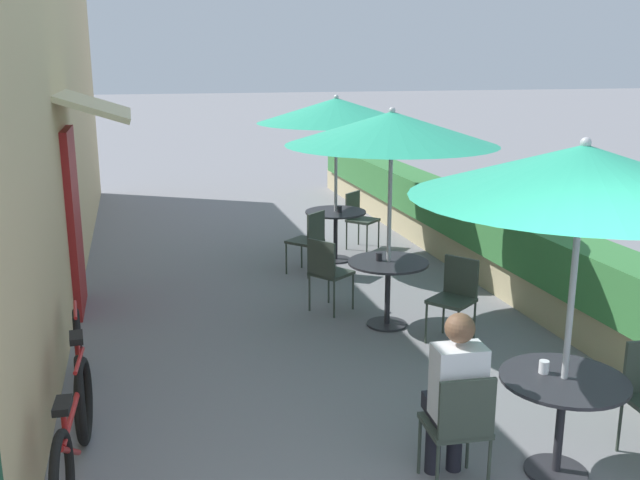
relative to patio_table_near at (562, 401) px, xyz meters
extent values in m
cube|color=#D6B784|center=(-3.62, 5.14, 1.54)|extent=(0.24, 13.96, 4.20)
cube|color=maroon|center=(-3.46, 4.44, 0.49)|extent=(0.08, 0.96, 2.10)
cube|color=beige|center=(-3.15, 4.44, 1.79)|extent=(0.78, 1.80, 0.30)
cube|color=tan|center=(1.68, 5.04, -0.33)|extent=(0.44, 12.96, 0.45)
cube|color=#387A3D|center=(1.68, 5.04, 0.17)|extent=(0.60, 12.31, 0.56)
cylinder|color=#28282D|center=(0.00, 0.00, -0.55)|extent=(0.44, 0.44, 0.02)
cylinder|color=#28282D|center=(0.00, 0.00, -0.19)|extent=(0.06, 0.06, 0.71)
cylinder|color=#28282D|center=(0.00, 0.00, 0.16)|extent=(0.87, 0.87, 0.02)
cylinder|color=#B7B7BC|center=(0.00, 0.00, 0.58)|extent=(0.04, 0.04, 2.27)
cone|color=#2DAD84|center=(0.00, 0.00, 1.59)|extent=(2.21, 2.21, 0.34)
sphere|color=#B7B7BC|center=(0.00, 0.00, 1.78)|extent=(0.07, 0.07, 0.07)
cube|color=#384238|center=(-0.77, 0.05, -0.11)|extent=(0.43, 0.43, 0.04)
cube|color=#384238|center=(-0.79, -0.13, 0.10)|extent=(0.38, 0.06, 0.42)
cylinder|color=#384238|center=(-0.58, 0.22, -0.33)|extent=(0.02, 0.02, 0.45)
cylinder|color=#384238|center=(-0.94, 0.24, -0.33)|extent=(0.02, 0.02, 0.45)
cylinder|color=#384238|center=(-0.61, -0.14, -0.33)|extent=(0.02, 0.02, 0.45)
cylinder|color=#384238|center=(-0.97, -0.12, -0.33)|extent=(0.02, 0.02, 0.45)
cylinder|color=#23232D|center=(-0.68, 0.23, -0.32)|extent=(0.11, 0.11, 0.47)
cylinder|color=#23232D|center=(-0.84, 0.24, -0.32)|extent=(0.11, 0.11, 0.47)
cube|color=#23232D|center=(-0.77, 0.14, -0.03)|extent=(0.32, 0.38, 0.12)
cube|color=white|center=(-0.78, 0.03, 0.22)|extent=(0.35, 0.24, 0.50)
sphere|color=brown|center=(-0.77, 0.05, 0.59)|extent=(0.20, 0.20, 0.20)
cylinder|color=#384238|center=(0.61, 0.14, -0.33)|extent=(0.02, 0.02, 0.45)
cylinder|color=white|center=(-0.09, 0.11, 0.22)|extent=(0.07, 0.07, 0.09)
cylinder|color=#28282D|center=(-0.17, 3.03, -0.55)|extent=(0.44, 0.44, 0.02)
cylinder|color=#28282D|center=(-0.17, 3.03, -0.19)|extent=(0.06, 0.06, 0.71)
cylinder|color=#28282D|center=(-0.17, 3.03, 0.16)|extent=(0.87, 0.87, 0.02)
cylinder|color=#B7B7BC|center=(-0.17, 3.03, 0.58)|extent=(0.04, 0.04, 2.27)
cone|color=#2DAD84|center=(-0.17, 3.03, 1.59)|extent=(2.21, 2.21, 0.34)
sphere|color=#B7B7BC|center=(-0.17, 3.03, 1.78)|extent=(0.07, 0.07, 0.07)
cube|color=#384238|center=(-0.63, 3.65, -0.11)|extent=(0.56, 0.56, 0.04)
cube|color=#384238|center=(-0.78, 3.54, 0.10)|extent=(0.25, 0.32, 0.42)
cylinder|color=#384238|center=(-0.38, 3.61, -0.33)|extent=(0.02, 0.02, 0.45)
cylinder|color=#384238|center=(-0.60, 3.90, -0.33)|extent=(0.02, 0.02, 0.45)
cylinder|color=#384238|center=(-0.67, 3.40, -0.33)|extent=(0.02, 0.02, 0.45)
cylinder|color=#384238|center=(-0.89, 3.69, -0.33)|extent=(0.02, 0.02, 0.45)
cube|color=#384238|center=(0.29, 2.41, -0.11)|extent=(0.56, 0.56, 0.04)
cube|color=#384238|center=(0.44, 2.52, 0.10)|extent=(0.25, 0.32, 0.42)
cylinder|color=#384238|center=(0.04, 2.44, -0.33)|extent=(0.02, 0.02, 0.45)
cylinder|color=#384238|center=(0.25, 2.15, -0.33)|extent=(0.02, 0.02, 0.45)
cylinder|color=#384238|center=(0.33, 2.66, -0.33)|extent=(0.02, 0.02, 0.45)
cylinder|color=#384238|center=(0.54, 2.37, -0.33)|extent=(0.02, 0.02, 0.45)
cylinder|color=#232328|center=(-0.26, 3.08, 0.22)|extent=(0.07, 0.07, 0.09)
cylinder|color=#28282D|center=(-0.01, 5.68, -0.55)|extent=(0.44, 0.44, 0.02)
cylinder|color=#28282D|center=(-0.01, 5.68, -0.19)|extent=(0.06, 0.06, 0.71)
cylinder|color=#28282D|center=(-0.01, 5.68, 0.16)|extent=(0.87, 0.87, 0.02)
cylinder|color=#B7B7BC|center=(-0.01, 5.68, 0.58)|extent=(0.04, 0.04, 2.27)
cone|color=#2DAD84|center=(-0.01, 5.68, 1.59)|extent=(2.21, 2.21, 0.34)
sphere|color=#B7B7BC|center=(-0.01, 5.68, 1.78)|extent=(0.07, 0.07, 0.07)
cube|color=#384238|center=(-0.59, 5.17, -0.11)|extent=(0.56, 0.56, 0.04)
cube|color=#384238|center=(-0.47, 5.03, 0.10)|extent=(0.30, 0.27, 0.42)
cylinder|color=#384238|center=(-0.57, 5.42, -0.33)|extent=(0.02, 0.02, 0.45)
cylinder|color=#384238|center=(-0.84, 5.18, -0.33)|extent=(0.02, 0.02, 0.45)
cylinder|color=#384238|center=(-0.33, 5.15, -0.33)|extent=(0.02, 0.02, 0.45)
cylinder|color=#384238|center=(-0.60, 4.91, -0.33)|extent=(0.02, 0.02, 0.45)
cube|color=#384238|center=(0.57, 6.20, -0.11)|extent=(0.56, 0.56, 0.04)
cube|color=#384238|center=(0.45, 6.34, 0.10)|extent=(0.30, 0.27, 0.42)
cylinder|color=#384238|center=(0.56, 5.94, -0.33)|extent=(0.02, 0.02, 0.45)
cylinder|color=#384238|center=(0.83, 6.18, -0.33)|extent=(0.02, 0.02, 0.45)
cylinder|color=#384238|center=(0.32, 6.21, -0.33)|extent=(0.02, 0.02, 0.45)
cylinder|color=#384238|center=(0.59, 6.45, -0.33)|extent=(0.02, 0.02, 0.45)
cylinder|color=#232328|center=(0.03, 5.60, 0.22)|extent=(0.07, 0.07, 0.09)
torus|color=black|center=(-3.24, 1.30, -0.22)|extent=(0.10, 0.67, 0.67)
cylinder|color=#B21E1E|center=(-3.27, 0.75, -0.04)|extent=(0.09, 0.87, 0.04)
cylinder|color=#B21E1E|center=(-3.28, 0.55, -0.21)|extent=(0.07, 0.64, 0.42)
cylinder|color=#B21E1E|center=(-3.28, 0.44, 0.06)|extent=(0.04, 0.04, 0.23)
cube|color=black|center=(-3.28, 0.44, 0.18)|extent=(0.11, 0.23, 0.05)
cylinder|color=#B21E1E|center=(-3.24, 1.26, 0.13)|extent=(0.06, 0.46, 0.03)
torus|color=black|center=(-3.34, 2.41, -0.22)|extent=(0.11, 0.69, 0.68)
torus|color=black|center=(-3.25, 1.30, -0.22)|extent=(0.11, 0.69, 0.68)
cylinder|color=#B21E1E|center=(-3.30, 1.86, -0.03)|extent=(0.11, 0.87, 0.04)
cylinder|color=#B21E1E|center=(-3.28, 1.66, -0.20)|extent=(0.09, 0.64, 0.42)
cylinder|color=#B21E1E|center=(-3.27, 1.55, 0.07)|extent=(0.04, 0.04, 0.24)
cube|color=black|center=(-3.27, 1.55, 0.19)|extent=(0.12, 0.23, 0.05)
cylinder|color=#B21E1E|center=(-3.34, 2.37, 0.14)|extent=(0.07, 0.46, 0.03)
camera|label=1|loc=(-2.75, -3.91, 2.29)|focal=40.00mm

